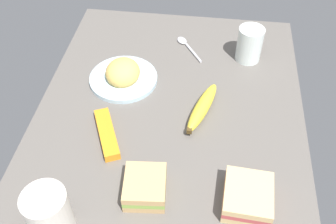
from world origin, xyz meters
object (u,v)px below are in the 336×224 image
at_px(spoon, 187,45).
at_px(snack_bar, 107,134).
at_px(sandwich_main, 248,197).
at_px(glass_of_milk, 249,45).
at_px(plate_of_food, 123,75).
at_px(sandwich_side, 145,187).
at_px(coffee_mug_black, 48,212).
at_px(banana, 202,107).

relative_size(spoon, snack_bar, 0.79).
relative_size(sandwich_main, glass_of_milk, 1.12).
relative_size(plate_of_food, sandwich_side, 1.81).
distance_m(coffee_mug_black, spoon, 0.62).
height_order(spoon, snack_bar, snack_bar).
bearing_deg(sandwich_side, sandwich_main, 90.87).
bearing_deg(plate_of_food, sandwich_main, 44.14).
xyz_separation_m(plate_of_food, glass_of_milk, (-0.13, 0.32, 0.03)).
bearing_deg(sandwich_side, glass_of_milk, 155.81).
xyz_separation_m(sandwich_main, glass_of_milk, (-0.46, 0.01, 0.02)).
bearing_deg(sandwich_side, banana, 157.93).
bearing_deg(banana, plate_of_food, -112.48).
bearing_deg(banana, sandwich_side, -22.07).
bearing_deg(plate_of_food, sandwich_side, 19.17).
distance_m(sandwich_side, banana, 0.26).
bearing_deg(plate_of_food, snack_bar, 0.79).
bearing_deg(glass_of_milk, sandwich_main, -0.81).
xyz_separation_m(sandwich_side, snack_bar, (-0.13, -0.11, -0.01)).
bearing_deg(coffee_mug_black, snack_bar, 167.93).
height_order(sandwich_main, spoon, sandwich_main).
relative_size(banana, snack_bar, 1.21).
relative_size(glass_of_milk, spoon, 0.84).
bearing_deg(spoon, banana, 13.30).
xyz_separation_m(coffee_mug_black, spoon, (-0.58, 0.20, -0.05)).
distance_m(coffee_mug_black, sandwich_main, 0.37).
distance_m(banana, spoon, 0.26).
relative_size(sandwich_main, sandwich_side, 1.11).
xyz_separation_m(plate_of_food, coffee_mug_black, (0.42, -0.05, 0.03)).
height_order(plate_of_food, banana, plate_of_food).
bearing_deg(glass_of_milk, plate_of_food, -67.29).
relative_size(glass_of_milk, snack_bar, 0.67).
bearing_deg(spoon, plate_of_food, -41.79).
distance_m(sandwich_main, snack_bar, 0.34).
height_order(glass_of_milk, snack_bar, glass_of_milk).
bearing_deg(snack_bar, sandwich_side, 15.62).
bearing_deg(coffee_mug_black, plate_of_food, 173.77).
height_order(plate_of_food, sandwich_main, plate_of_food).
distance_m(plate_of_food, sandwich_main, 0.45).
height_order(banana, snack_bar, banana).
xyz_separation_m(plate_of_food, snack_bar, (0.19, 0.00, -0.01)).
height_order(glass_of_milk, banana, glass_of_milk).
bearing_deg(plate_of_food, banana, 67.52).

